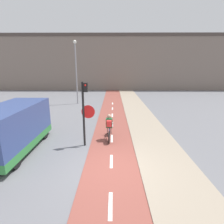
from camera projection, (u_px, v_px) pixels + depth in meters
ground_plane at (111, 168)px, 7.08m from camera, size 120.00×120.00×0.00m
bike_lane at (111, 168)px, 7.09m from camera, size 2.25×60.00×0.02m
sidewalk_strip at (169, 168)px, 7.06m from camera, size 2.40×60.00×0.05m
building_row_background at (113, 63)px, 32.14m from camera, size 60.00×5.20×9.48m
traffic_light_pole at (85, 107)px, 8.64m from camera, size 0.67×0.25×3.30m
street_lamp_far at (76, 66)px, 18.64m from camera, size 0.36×0.36×6.70m
cyclist_near at (109, 127)px, 9.75m from camera, size 0.46×1.76×1.47m
van at (12, 129)px, 8.31m from camera, size 1.98×4.75×2.22m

